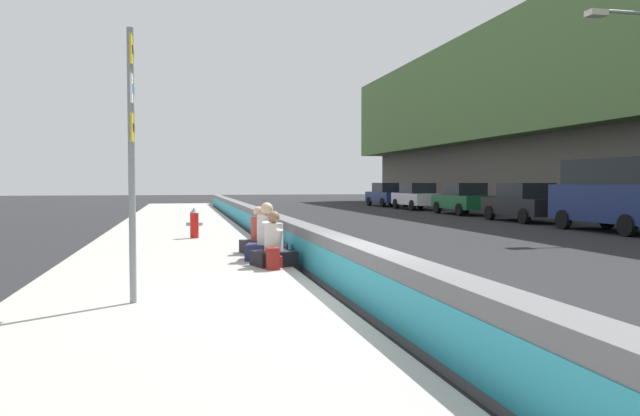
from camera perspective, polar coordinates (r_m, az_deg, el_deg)
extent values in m
plane|color=#232326|center=(8.85, 4.04, -8.91)|extent=(160.00, 160.00, 0.00)
cube|color=#A8A59E|center=(8.48, -13.60, -8.99)|extent=(80.00, 4.40, 0.14)
cube|color=slate|center=(8.78, 4.05, -6.19)|extent=(76.00, 0.44, 0.85)
cube|color=teal|center=(8.72, 2.62, -6.52)|extent=(74.48, 0.01, 0.54)
cylinder|color=gray|center=(8.49, -16.93, 3.68)|extent=(0.09, 0.09, 3.60)
cube|color=yellow|center=(8.66, -16.91, 13.65)|extent=(0.44, 0.02, 0.36)
cube|color=black|center=(8.66, -16.82, 13.65)|extent=(0.30, 0.01, 0.10)
cube|color=white|center=(8.58, -16.87, 10.38)|extent=(0.44, 0.02, 0.36)
cube|color=#1956AD|center=(8.58, -16.78, 10.38)|extent=(0.30, 0.01, 0.10)
cube|color=yellow|center=(8.52, -16.83, 7.05)|extent=(0.44, 0.02, 0.36)
cube|color=black|center=(8.52, -16.74, 7.05)|extent=(0.30, 0.01, 0.10)
cylinder|color=red|center=(18.10, -11.48, -1.58)|extent=(0.24, 0.24, 0.72)
cone|color=gray|center=(18.08, -11.49, -0.19)|extent=(0.26, 0.26, 0.16)
cylinder|color=gray|center=(18.10, -10.94, -1.46)|extent=(0.10, 0.12, 0.10)
cylinder|color=gray|center=(18.10, -12.02, -1.47)|extent=(0.10, 0.12, 0.10)
cube|color=black|center=(11.93, -4.27, -4.62)|extent=(0.81, 0.89, 0.28)
cylinder|color=beige|center=(11.89, -4.28, -2.68)|extent=(0.36, 0.36, 0.53)
sphere|color=#8E6647|center=(11.86, -4.28, -0.84)|extent=(0.23, 0.23, 0.23)
cylinder|color=beige|center=(12.07, -4.65, -2.86)|extent=(0.30, 0.19, 0.47)
cylinder|color=beige|center=(11.71, -3.88, -3.01)|extent=(0.30, 0.19, 0.47)
cube|color=#23284C|center=(12.85, -4.91, -4.04)|extent=(0.88, 0.98, 0.32)
cylinder|color=beige|center=(12.80, -4.92, -2.01)|extent=(0.41, 0.41, 0.60)
sphere|color=beige|center=(12.78, -4.92, -0.08)|extent=(0.26, 0.26, 0.26)
cylinder|color=beige|center=(13.03, -4.84, -2.20)|extent=(0.33, 0.20, 0.53)
cylinder|color=beige|center=(12.59, -4.99, -2.36)|extent=(0.33, 0.20, 0.53)
cube|color=black|center=(14.12, -5.65, -3.54)|extent=(0.76, 0.85, 0.28)
cylinder|color=#AD3D33|center=(14.08, -5.66, -1.89)|extent=(0.36, 0.36, 0.53)
sphere|color=beige|center=(14.06, -5.66, -0.33)|extent=(0.24, 0.24, 0.24)
cylinder|color=#AD3D33|center=(14.28, -5.89, -2.05)|extent=(0.29, 0.17, 0.47)
cylinder|color=#AD3D33|center=(13.90, -5.42, -2.17)|extent=(0.29, 0.17, 0.47)
cube|color=maroon|center=(11.40, -4.39, -4.64)|extent=(0.32, 0.22, 0.40)
cube|color=maroon|center=(11.43, -3.69, -4.93)|extent=(0.22, 0.06, 0.20)
cylinder|color=#9E9EA3|center=(24.21, 26.78, 15.73)|extent=(0.12, 2.74, 0.12)
cube|color=silver|center=(23.37, 24.07, 16.03)|extent=(0.44, 0.64, 0.20)
cube|color=navy|center=(23.87, 25.61, 0.40)|extent=(5.14, 2.07, 1.30)
cube|color=black|center=(23.78, 25.81, 3.04)|extent=(4.14, 1.85, 0.90)
cylinder|color=black|center=(24.62, 21.48, -0.99)|extent=(0.72, 0.24, 0.72)
cylinder|color=black|center=(25.75, 24.90, -0.91)|extent=(0.72, 0.24, 0.72)
cylinder|color=black|center=(22.04, 26.39, -1.45)|extent=(0.72, 0.24, 0.72)
cube|color=black|center=(28.75, 18.24, 0.17)|extent=(4.52, 1.84, 0.72)
cube|color=black|center=(28.64, 18.36, 1.54)|extent=(2.21, 1.64, 0.66)
cylinder|color=black|center=(29.58, 15.35, -0.44)|extent=(0.66, 0.23, 0.66)
cylinder|color=black|center=(30.44, 18.21, -0.40)|extent=(0.66, 0.23, 0.66)
cylinder|color=black|center=(27.08, 18.25, -0.72)|extent=(0.66, 0.23, 0.66)
cylinder|color=black|center=(28.02, 21.27, -0.67)|extent=(0.66, 0.23, 0.66)
cube|color=#145128|center=(34.29, 13.02, 0.56)|extent=(4.51, 1.82, 0.72)
cube|color=black|center=(34.19, 13.10, 1.71)|extent=(2.21, 1.63, 0.66)
cylinder|color=black|center=(35.26, 10.74, 0.04)|extent=(0.66, 0.22, 0.66)
cylinder|color=black|center=(35.98, 13.27, 0.06)|extent=(0.66, 0.22, 0.66)
cylinder|color=black|center=(32.64, 12.72, -0.16)|extent=(0.66, 0.22, 0.66)
cylinder|color=black|center=(33.40, 15.41, -0.13)|extent=(0.66, 0.22, 0.66)
cube|color=silver|center=(39.97, 8.88, 0.84)|extent=(4.53, 1.87, 0.72)
cube|color=black|center=(39.86, 8.94, 1.83)|extent=(2.22, 1.65, 0.66)
cylinder|color=black|center=(41.00, 7.00, 0.38)|extent=(0.66, 0.23, 0.66)
cylinder|color=black|center=(41.64, 9.22, 0.40)|extent=(0.66, 0.23, 0.66)
cylinder|color=black|center=(38.32, 8.50, 0.24)|extent=(0.66, 0.23, 0.66)
cylinder|color=black|center=(39.00, 10.86, 0.26)|extent=(0.66, 0.23, 0.66)
cube|color=navy|center=(45.22, 6.18, 1.03)|extent=(4.56, 1.97, 0.72)
cube|color=black|center=(45.12, 6.23, 1.90)|extent=(2.26, 1.70, 0.66)
cylinder|color=black|center=(46.28, 4.54, 0.62)|extent=(0.67, 0.24, 0.66)
cylinder|color=black|center=(46.88, 6.53, 0.63)|extent=(0.67, 0.24, 0.66)
cylinder|color=black|center=(43.58, 5.79, 0.50)|extent=(0.67, 0.24, 0.66)
cylinder|color=black|center=(44.22, 7.89, 0.52)|extent=(0.67, 0.24, 0.66)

